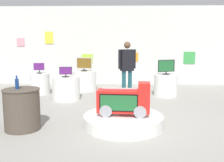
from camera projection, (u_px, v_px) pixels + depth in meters
The scene contains 15 objects.
ground_plane at pixel (136, 122), 5.81m from camera, with size 30.00×30.00×0.00m, color gray.
back_wall_display at pixel (130, 46), 10.57m from camera, with size 12.19×0.13×3.14m.
main_display_pedestal at pixel (123, 121), 5.51m from camera, with size 1.68×1.68×0.25m, color silver.
novelty_firetruck_tv at pixel (124, 102), 5.44m from camera, with size 1.11×0.47×0.70m.
display_pedestal_left_rear at pixel (66, 88), 7.93m from camera, with size 0.83×0.83×0.70m, color silver.
tv_on_left_rear at pixel (66, 72), 7.85m from camera, with size 0.38×0.20×0.31m.
display_pedestal_center_rear at pixel (84, 81), 9.44m from camera, with size 0.87×0.87×0.70m, color silver.
tv_on_center_rear at pixel (84, 64), 9.34m from camera, with size 0.57×0.24×0.48m.
display_pedestal_right_rear at pixel (166, 85), 8.49m from camera, with size 0.76×0.76×0.70m, color silver.
tv_on_right_rear at pixel (166, 67), 8.39m from camera, with size 0.56×0.23×0.48m.
display_pedestal_far_right at pixel (40, 84), 8.76m from camera, with size 0.65×0.65×0.70m, color silver.
tv_on_far_right at pixel (39, 67), 8.67m from camera, with size 0.38×0.18×0.36m.
side_table_round at pixel (22, 109), 5.29m from camera, with size 0.74×0.74×0.84m.
bottle_on_side_table at pixel (17, 83), 5.23m from camera, with size 0.08×0.08×0.27m.
shopper_browsing_near_truck at pixel (127, 66), 7.90m from camera, with size 0.53×0.32×1.76m.
Camera 1 is at (-0.35, -5.61, 1.82)m, focal length 41.88 mm.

